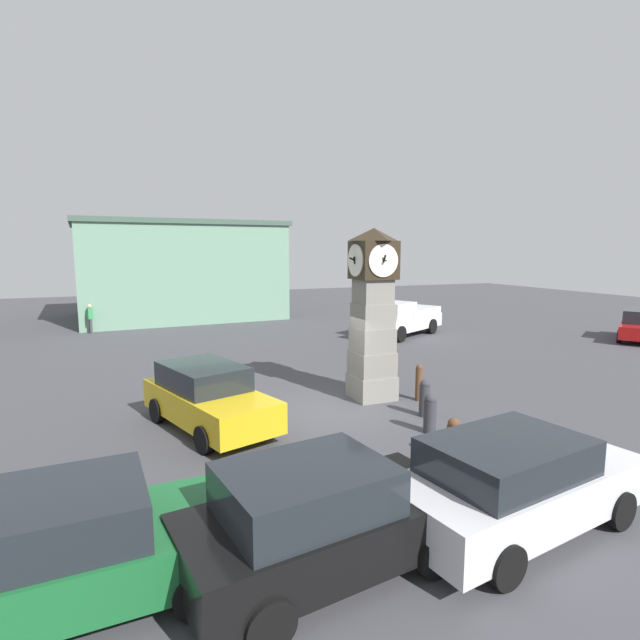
% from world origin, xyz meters
% --- Properties ---
extents(ground_plane, '(81.06, 81.06, 0.00)m').
position_xyz_m(ground_plane, '(0.00, 0.00, 0.00)').
color(ground_plane, '#424247').
extents(clock_tower, '(1.59, 1.51, 5.14)m').
position_xyz_m(clock_tower, '(1.74, 0.63, 2.57)').
color(clock_tower, gray).
rests_on(clock_tower, ground_plane).
extents(bollard_near_tower, '(0.22, 0.22, 1.11)m').
position_xyz_m(bollard_near_tower, '(2.94, -0.14, 0.56)').
color(bollard_near_tower, brown).
rests_on(bollard_near_tower, ground_plane).
extents(bollard_mid_row, '(0.30, 0.30, 1.03)m').
position_xyz_m(bollard_mid_row, '(2.28, -1.41, 0.52)').
color(bollard_mid_row, '#333338').
rests_on(bollard_mid_row, ground_plane).
extents(bollard_far_row, '(0.32, 0.32, 0.99)m').
position_xyz_m(bollard_far_row, '(1.70, -2.50, 0.50)').
color(bollard_far_row, '#333338').
rests_on(bollard_far_row, ground_plane).
extents(bollard_end_row, '(0.29, 0.29, 0.92)m').
position_xyz_m(bollard_end_row, '(1.26, -4.01, 0.46)').
color(bollard_end_row, brown).
rests_on(bollard_end_row, ground_plane).
extents(car_navy_sedan, '(4.42, 2.22, 1.57)m').
position_xyz_m(car_navy_sedan, '(-6.10, -5.88, 0.79)').
color(car_navy_sedan, '#19602D').
rests_on(car_navy_sedan, ground_plane).
extents(car_near_tower, '(4.29, 2.38, 1.64)m').
position_xyz_m(car_near_tower, '(-2.90, -6.51, 0.82)').
color(car_near_tower, black).
rests_on(car_near_tower, ground_plane).
extents(car_by_building, '(4.75, 2.54, 1.58)m').
position_xyz_m(car_by_building, '(0.46, -6.65, 0.81)').
color(car_by_building, silver).
rests_on(car_by_building, ground_plane).
extents(car_far_lot, '(2.97, 4.59, 1.62)m').
position_xyz_m(car_far_lot, '(-3.34, -0.07, 0.81)').
color(car_far_lot, gold).
rests_on(car_far_lot, ground_plane).
extents(pickup_truck, '(5.70, 4.25, 1.85)m').
position_xyz_m(pickup_truck, '(8.38, 9.87, 0.93)').
color(pickup_truck, silver).
rests_on(pickup_truck, ground_plane).
extents(pedestrian_near_bench, '(0.33, 0.45, 1.59)m').
position_xyz_m(pedestrian_near_bench, '(-6.73, 16.82, 0.90)').
color(pedestrian_near_bench, '#3F3F47').
rests_on(pedestrian_near_bench, ground_plane).
extents(warehouse_blue_far, '(13.26, 10.45, 6.28)m').
position_xyz_m(warehouse_blue_far, '(-1.46, 22.24, 3.15)').
color(warehouse_blue_far, gray).
rests_on(warehouse_blue_far, ground_plane).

